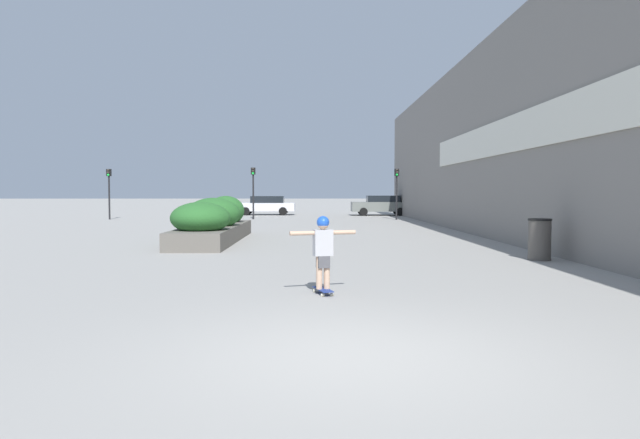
% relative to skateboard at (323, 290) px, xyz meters
% --- Properties ---
extents(ground_plane, '(300.00, 300.00, 0.00)m').
position_rel_skateboard_xyz_m(ground_plane, '(0.29, -3.64, -0.07)').
color(ground_plane, gray).
extents(building_wall_right, '(0.67, 47.05, 7.55)m').
position_rel_skateboard_xyz_m(building_wall_right, '(6.63, 12.57, 3.71)').
color(building_wall_right, gray).
rests_on(building_wall_right, ground_plane).
extents(planter_box, '(1.89, 8.00, 1.59)m').
position_rel_skateboard_xyz_m(planter_box, '(-3.68, 10.43, 0.61)').
color(planter_box, '#605B54').
rests_on(planter_box, ground_plane).
extents(skateboard, '(0.37, 0.67, 0.09)m').
position_rel_skateboard_xyz_m(skateboard, '(0.00, 0.00, 0.00)').
color(skateboard, navy).
rests_on(skateboard, ground_plane).
extents(skateboarder, '(1.13, 0.41, 1.24)m').
position_rel_skateboard_xyz_m(skateboarder, '(0.00, -0.00, 0.78)').
color(skateboarder, tan).
rests_on(skateboarder, skateboard).
extents(trash_bin, '(0.59, 0.59, 1.06)m').
position_rel_skateboard_xyz_m(trash_bin, '(5.62, 4.83, 0.47)').
color(trash_bin, '#514C47').
rests_on(trash_bin, ground_plane).
extents(car_leftmost, '(4.70, 2.01, 1.51)m').
position_rel_skateboard_xyz_m(car_leftmost, '(13.27, 29.84, 0.72)').
color(car_leftmost, slate).
rests_on(car_leftmost, ground_plane).
extents(car_center_left, '(4.51, 2.04, 1.44)m').
position_rel_skateboard_xyz_m(car_center_left, '(-3.81, 33.93, 0.69)').
color(car_center_left, silver).
rests_on(car_center_left, ground_plane).
extents(car_center_right, '(4.37, 1.92, 1.49)m').
position_rel_skateboard_xyz_m(car_center_right, '(4.90, 32.96, 0.71)').
color(car_center_right, slate).
rests_on(car_center_right, ground_plane).
extents(traffic_light_left, '(0.28, 0.30, 3.32)m').
position_rel_skateboard_xyz_m(traffic_light_left, '(-4.04, 27.04, 2.21)').
color(traffic_light_left, black).
rests_on(traffic_light_left, ground_plane).
extents(traffic_light_right, '(0.28, 0.30, 3.21)m').
position_rel_skateboard_xyz_m(traffic_light_right, '(5.08, 26.25, 2.14)').
color(traffic_light_right, black).
rests_on(traffic_light_right, ground_plane).
extents(traffic_light_far_left, '(0.28, 0.30, 3.21)m').
position_rel_skateboard_xyz_m(traffic_light_far_left, '(-13.19, 26.79, 2.14)').
color(traffic_light_far_left, black).
rests_on(traffic_light_far_left, ground_plane).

